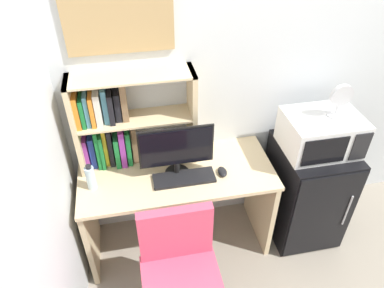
# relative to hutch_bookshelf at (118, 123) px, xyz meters

# --- Properties ---
(wall_back) EXTENTS (6.40, 0.04, 2.60)m
(wall_back) POSITION_rel_hutch_bookshelf_xyz_m (1.64, 0.12, 0.22)
(wall_back) COLOR silver
(wall_back) RESTS_ON ground_plane
(desk) EXTENTS (1.33, 0.58, 0.75)m
(desk) POSITION_rel_hutch_bookshelf_xyz_m (0.35, -0.19, -0.55)
(desk) COLOR beige
(desk) RESTS_ON ground_plane
(hutch_bookshelf) EXTENTS (0.79, 0.22, 0.67)m
(hutch_bookshelf) POSITION_rel_hutch_bookshelf_xyz_m (0.00, 0.00, 0.00)
(hutch_bookshelf) COLOR beige
(hutch_bookshelf) RESTS_ON desk
(monitor) EXTENTS (0.49, 0.16, 0.38)m
(monitor) POSITION_rel_hutch_bookshelf_xyz_m (0.35, -0.21, -0.12)
(monitor) COLOR black
(monitor) RESTS_ON desk
(keyboard) EXTENTS (0.41, 0.14, 0.02)m
(keyboard) POSITION_rel_hutch_bookshelf_xyz_m (0.39, -0.27, -0.32)
(keyboard) COLOR black
(keyboard) RESTS_ON desk
(computer_mouse) EXTENTS (0.06, 0.10, 0.03)m
(computer_mouse) POSITION_rel_hutch_bookshelf_xyz_m (0.65, -0.27, -0.31)
(computer_mouse) COLOR black
(computer_mouse) RESTS_ON desk
(water_bottle) EXTENTS (0.06, 0.06, 0.19)m
(water_bottle) POSITION_rel_hutch_bookshelf_xyz_m (-0.21, -0.23, -0.24)
(water_bottle) COLOR silver
(water_bottle) RESTS_ON desk
(mini_fridge) EXTENTS (0.50, 0.57, 0.83)m
(mini_fridge) POSITION_rel_hutch_bookshelf_xyz_m (1.35, -0.23, -0.66)
(mini_fridge) COLOR black
(mini_fridge) RESTS_ON ground_plane
(microwave) EXTENTS (0.50, 0.39, 0.26)m
(microwave) POSITION_rel_hutch_bookshelf_xyz_m (1.35, -0.23, -0.12)
(microwave) COLOR silver
(microwave) RESTS_ON mini_fridge
(desk_fan) EXTENTS (0.15, 0.11, 0.24)m
(desk_fan) POSITION_rel_hutch_bookshelf_xyz_m (1.42, -0.23, 0.15)
(desk_fan) COLOR silver
(desk_fan) RESTS_ON microwave
(desk_chair) EXTENTS (0.54, 0.54, 0.87)m
(desk_chair) POSITION_rel_hutch_bookshelf_xyz_m (0.27, -0.79, -0.71)
(desk_chair) COLOR black
(desk_chair) RESTS_ON ground_plane
(wall_corkboard) EXTENTS (0.63, 0.02, 0.40)m
(wall_corkboard) POSITION_rel_hutch_bookshelf_xyz_m (0.09, 0.09, 0.64)
(wall_corkboard) COLOR tan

